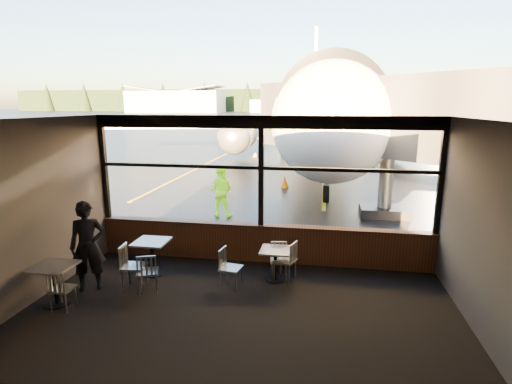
% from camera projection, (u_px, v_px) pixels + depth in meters
% --- Properties ---
extents(ground_plane, '(520.00, 520.00, 0.00)m').
position_uv_depth(ground_plane, '(320.00, 117.00, 125.31)').
color(ground_plane, black).
rests_on(ground_plane, ground).
extents(carpet_floor, '(8.00, 6.00, 0.01)m').
position_uv_depth(carpet_floor, '(234.00, 326.00, 6.85)').
color(carpet_floor, black).
rests_on(carpet_floor, ground).
extents(ceiling, '(8.00, 6.00, 0.04)m').
position_uv_depth(ceiling, '(231.00, 120.00, 6.10)').
color(ceiling, '#38332D').
rests_on(ceiling, ground).
extents(wall_left, '(0.04, 6.00, 3.50)m').
position_uv_depth(wall_left, '(15.00, 218.00, 7.13)').
color(wall_left, '#524942').
rests_on(wall_left, ground).
extents(wall_right, '(0.04, 6.00, 3.50)m').
position_uv_depth(wall_right, '(499.00, 244.00, 5.83)').
color(wall_right, '#524942').
rests_on(wall_right, ground).
extents(wall_back, '(8.00, 0.04, 3.50)m').
position_uv_depth(wall_back, '(158.00, 330.00, 3.59)').
color(wall_back, '#524942').
rests_on(wall_back, ground).
extents(window_sill, '(8.00, 0.28, 0.90)m').
position_uv_depth(window_sill, '(261.00, 243.00, 9.65)').
color(window_sill, '#4D2A17').
rests_on(window_sill, ground).
extents(window_header, '(8.00, 0.18, 0.30)m').
position_uv_depth(window_header, '(261.00, 122.00, 9.03)').
color(window_header, black).
rests_on(window_header, ground).
extents(mullion_left, '(0.12, 0.12, 2.60)m').
position_uv_depth(mullion_left, '(104.00, 168.00, 9.92)').
color(mullion_left, black).
rests_on(mullion_left, ground).
extents(mullion_centre, '(0.12, 0.12, 2.60)m').
position_uv_depth(mullion_centre, '(261.00, 172.00, 9.27)').
color(mullion_centre, black).
rests_on(mullion_centre, ground).
extents(mullion_right, '(0.12, 0.12, 2.60)m').
position_uv_depth(mullion_right, '(441.00, 177.00, 8.63)').
color(mullion_right, black).
rests_on(mullion_right, ground).
extents(window_transom, '(8.00, 0.10, 0.08)m').
position_uv_depth(window_transom, '(261.00, 168.00, 9.25)').
color(window_transom, black).
rests_on(window_transom, ground).
extents(airliner, '(33.28, 39.30, 11.58)m').
position_uv_depth(airliner, '(320.00, 73.00, 26.72)').
color(airliner, white).
rests_on(airliner, ground_plane).
extents(jet_bridge, '(9.59, 11.72, 5.11)m').
position_uv_depth(jet_bridge, '(387.00, 139.00, 13.91)').
color(jet_bridge, '#2D2D2F').
rests_on(jet_bridge, ground_plane).
extents(cafe_table_near, '(0.64, 0.64, 0.71)m').
position_uv_depth(cafe_table_near, '(275.00, 265.00, 8.60)').
color(cafe_table_near, '#ADA69F').
rests_on(cafe_table_near, carpet_floor).
extents(cafe_table_mid, '(0.72, 0.72, 0.79)m').
position_uv_depth(cafe_table_mid, '(152.00, 258.00, 8.89)').
color(cafe_table_mid, '#A8A39A').
rests_on(cafe_table_mid, carpet_floor).
extents(cafe_table_left, '(0.72, 0.72, 0.79)m').
position_uv_depth(cafe_table_left, '(55.00, 285.00, 7.54)').
color(cafe_table_left, '#9F9A92').
rests_on(cafe_table_left, carpet_floor).
extents(chair_near_e, '(0.61, 0.61, 0.89)m').
position_uv_depth(chair_near_e, '(285.00, 261.00, 8.59)').
color(chair_near_e, '#BDB8AA').
rests_on(chair_near_e, carpet_floor).
extents(chair_near_w, '(0.54, 0.54, 0.86)m').
position_uv_depth(chair_near_w, '(231.00, 269.00, 8.22)').
color(chair_near_w, '#ACA79B').
rests_on(chair_near_w, carpet_floor).
extents(chair_near_n, '(0.50, 0.50, 0.80)m').
position_uv_depth(chair_near_n, '(279.00, 261.00, 8.69)').
color(chair_near_n, '#B5B0A3').
rests_on(chair_near_n, carpet_floor).
extents(chair_mid_s, '(0.60, 0.60, 0.86)m').
position_uv_depth(chair_mid_s, '(148.00, 272.00, 8.04)').
color(chair_mid_s, '#ADA89C').
rests_on(chair_mid_s, carpet_floor).
extents(chair_mid_w, '(0.57, 0.57, 0.95)m').
position_uv_depth(chair_mid_w, '(134.00, 267.00, 8.20)').
color(chair_mid_w, '#B0AB9F').
rests_on(chair_mid_w, carpet_floor).
extents(chair_left_s, '(0.44, 0.44, 0.80)m').
position_uv_depth(chair_left_s, '(62.00, 289.00, 7.38)').
color(chair_left_s, beige).
rests_on(chair_left_s, carpet_floor).
extents(passenger, '(0.81, 0.71, 1.86)m').
position_uv_depth(passenger, '(88.00, 246.00, 8.07)').
color(passenger, black).
rests_on(passenger, carpet_floor).
extents(ground_crew, '(0.88, 0.71, 1.72)m').
position_uv_depth(ground_crew, '(221.00, 191.00, 13.56)').
color(ground_crew, '#BFF219').
rests_on(ground_crew, ground_plane).
extents(cone_nose, '(0.40, 0.40, 0.56)m').
position_uv_depth(cone_nose, '(285.00, 182.00, 18.31)').
color(cone_nose, '#FC5207').
rests_on(cone_nose, ground_plane).
extents(cone_wing, '(0.32, 0.32, 0.45)m').
position_uv_depth(cone_wing, '(255.00, 154.00, 29.16)').
color(cone_wing, '#E25607').
rests_on(cone_wing, ground_plane).
extents(hangar_left, '(45.00, 18.00, 11.00)m').
position_uv_depth(hangar_left, '(176.00, 101.00, 193.33)').
color(hangar_left, silver).
rests_on(hangar_left, ground_plane).
extents(hangar_mid, '(38.00, 15.00, 10.00)m').
position_uv_depth(hangar_mid, '(322.00, 102.00, 186.84)').
color(hangar_mid, silver).
rests_on(hangar_mid, ground_plane).
extents(hangar_right, '(50.00, 20.00, 12.00)m').
position_uv_depth(hangar_right, '(464.00, 99.00, 170.10)').
color(hangar_right, silver).
rests_on(hangar_right, ground_plane).
extents(fuel_tank_a, '(8.00, 8.00, 6.00)m').
position_uv_depth(fuel_tank_a, '(258.00, 106.00, 189.27)').
color(fuel_tank_a, silver).
rests_on(fuel_tank_a, ground_plane).
extents(fuel_tank_b, '(8.00, 8.00, 6.00)m').
position_uv_depth(fuel_tank_b, '(279.00, 106.00, 187.64)').
color(fuel_tank_b, silver).
rests_on(fuel_tank_b, ground_plane).
extents(fuel_tank_c, '(8.00, 8.00, 6.00)m').
position_uv_depth(fuel_tank_c, '(300.00, 106.00, 186.01)').
color(fuel_tank_c, silver).
rests_on(fuel_tank_c, ground_plane).
extents(treeline, '(360.00, 3.00, 12.00)m').
position_uv_depth(treeline, '(323.00, 100.00, 210.70)').
color(treeline, black).
rests_on(treeline, ground_plane).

